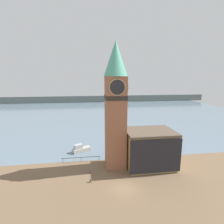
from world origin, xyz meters
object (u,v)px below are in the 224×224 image
Objects in this scene: boat_near at (81,149)px; mooring_bollard_near at (91,180)px; clock_tower at (116,104)px; pier_building at (150,148)px; mooring_bollard_far at (90,172)px.

mooring_bollard_near is (2.34, -14.04, -0.38)m from boat_near.
pier_building is (7.40, -0.77, -9.88)m from clock_tower.
pier_building is at bearing 6.29° from mooring_bollard_far.
mooring_bollard_near reaches higher than mooring_bollard_far.
boat_near is at bearing 99.46° from mooring_bollard_near.
pier_building is at bearing -5.92° from clock_tower.
mooring_bollard_near is at bearing -135.86° from clock_tower.
pier_building is 16.95× the size of mooring_bollard_far.
mooring_bollard_near is at bearing -106.64° from boat_near.
clock_tower is 15.53m from mooring_bollard_near.
mooring_bollard_far is (-13.01, -1.43, -3.70)m from pier_building.
clock_tower is 14.86m from mooring_bollard_far.
clock_tower is 17.61m from boat_near.
pier_building is at bearing 19.44° from mooring_bollard_near.
boat_near is (-15.21, 9.50, -3.27)m from pier_building.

